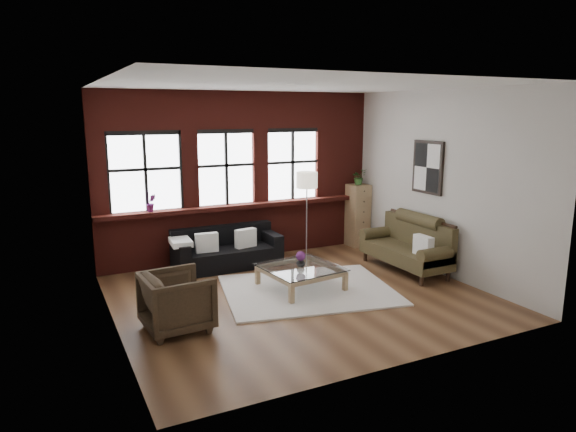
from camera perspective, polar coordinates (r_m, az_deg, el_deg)
name	(u,v)px	position (r m, az deg, el deg)	size (l,w,h in m)	color
floor	(299,295)	(8.12, 1.25, -8.81)	(5.50, 5.50, 0.00)	#56351F
ceiling	(300,85)	(7.62, 1.36, 14.37)	(5.50, 5.50, 0.00)	white
wall_back	(240,176)	(9.97, -5.36, 4.45)	(5.50, 5.50, 0.00)	beige
wall_front	(407,228)	(5.65, 13.09, -1.28)	(5.50, 5.50, 0.00)	beige
wall_left	(108,210)	(6.90, -19.39, 0.66)	(5.00, 5.00, 0.00)	beige
wall_right	(440,183)	(9.29, 16.55, 3.50)	(5.00, 5.00, 0.00)	beige
brick_backwall	(241,176)	(9.92, -5.24, 4.41)	(5.50, 0.12, 3.20)	#591A15
sill_ledge	(243,206)	(9.92, -4.99, 1.15)	(5.50, 0.30, 0.08)	#591A15
window_left	(145,173)	(9.42, -15.58, 4.58)	(1.38, 0.10, 1.50)	black
window_mid	(226,169)	(9.81, -6.92, 5.18)	(1.38, 0.10, 1.50)	black
window_right	(292,166)	(10.35, 0.44, 5.60)	(1.38, 0.10, 1.50)	black
wall_poster	(428,167)	(9.47, 15.27, 5.24)	(0.05, 0.74, 0.94)	black
shag_rug	(308,290)	(8.32, 2.24, -8.20)	(2.64, 2.07, 0.03)	silver
dark_sofa	(227,249)	(9.49, -6.76, -3.63)	(1.95, 0.79, 0.70)	black
pillow_a	(207,243)	(9.22, -9.02, -2.93)	(0.40, 0.14, 0.34)	white
pillow_b	(246,238)	(9.46, -4.73, -2.46)	(0.40, 0.14, 0.34)	white
vintage_settee	(405,244)	(9.44, 12.88, -3.01)	(0.83, 1.87, 1.00)	#3C331C
pillow_settee	(423,246)	(8.94, 14.81, -3.20)	(0.14, 0.38, 0.34)	white
armchair	(177,301)	(6.95, -12.24, -9.26)	(0.83, 0.85, 0.78)	#312518
coffee_table	(301,278)	(8.36, 1.41, -6.89)	(1.14, 1.14, 0.38)	#9E7E56
vase	(301,262)	(8.28, 1.42, -5.16)	(0.14, 0.14, 0.15)	#B2B2B2
flowers	(301,256)	(8.25, 1.42, -4.46)	(0.15, 0.15, 0.15)	#67256C
drawer_chest	(358,215)	(11.00, 7.75, 0.09)	(0.40, 0.40, 1.31)	#9E7E56
potted_plant_top	(359,177)	(10.87, 7.87, 4.33)	(0.30, 0.26, 0.33)	#2D5923
floor_lamp	(307,212)	(9.83, 2.09, 0.41)	(0.40, 0.40, 1.85)	#A5A5A8
sill_plant	(151,203)	(9.38, -14.98, 1.42)	(0.17, 0.14, 0.32)	#67256C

